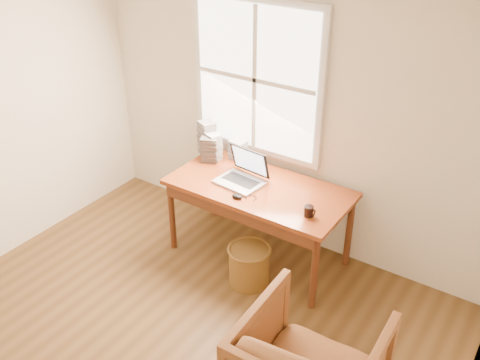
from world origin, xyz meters
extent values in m
cube|color=white|center=(0.00, 0.00, 2.61)|extent=(4.00, 4.50, 0.02)
cube|color=silver|center=(0.00, 2.26, 1.30)|extent=(4.00, 0.02, 2.60)
cube|color=silver|center=(-0.30, 2.22, 1.55)|extent=(1.32, 0.05, 1.42)
cube|color=white|center=(-0.30, 2.19, 1.55)|extent=(1.20, 0.02, 1.30)
cube|color=silver|center=(-0.30, 2.18, 1.55)|extent=(0.04, 0.02, 1.30)
cube|color=silver|center=(-0.30, 2.18, 1.55)|extent=(1.20, 0.02, 0.04)
cube|color=brown|center=(0.00, 1.80, 0.73)|extent=(1.60, 0.80, 0.04)
cylinder|color=brown|center=(0.14, 1.43, 0.18)|extent=(0.36, 0.36, 0.35)
ellipsoid|color=black|center=(-0.05, 1.53, 0.77)|extent=(0.10, 0.06, 0.03)
cylinder|color=black|center=(0.57, 1.62, 0.79)|extent=(0.10, 0.10, 0.09)
cube|color=silver|center=(-0.64, 2.00, 0.88)|extent=(0.17, 0.16, 0.26)
cube|color=#252429|center=(-0.65, 1.96, 0.87)|extent=(0.20, 0.19, 0.24)
cube|color=#9EA0AC|center=(-0.75, 2.05, 0.92)|extent=(0.19, 0.18, 0.34)
cube|color=silver|center=(-0.44, 2.14, 0.85)|extent=(0.17, 0.15, 0.19)
camera|label=1|loc=(2.10, -1.64, 3.12)|focal=40.00mm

